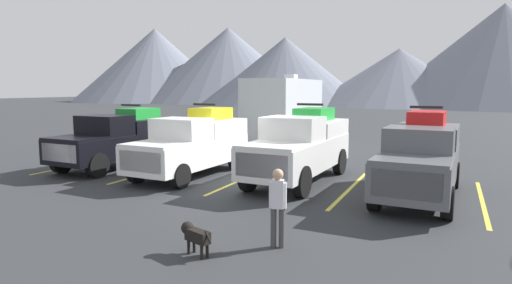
{
  "coord_description": "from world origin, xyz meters",
  "views": [
    {
      "loc": [
        6.61,
        -13.14,
        3.21
      ],
      "look_at": [
        0.0,
        1.32,
        1.2
      ],
      "focal_mm": 30.14,
      "sensor_mm": 36.0,
      "label": 1
    }
  ],
  "objects_px": {
    "pickup_truck_d": "(421,156)",
    "person_b": "(278,202)",
    "pickup_truck_b": "(194,143)",
    "pickup_truck_c": "(301,145)",
    "camper_trailer_a": "(285,108)",
    "dog": "(194,234)",
    "pickup_truck_a": "(118,138)"
  },
  "relations": [
    {
      "from": "pickup_truck_c",
      "to": "camper_trailer_a",
      "type": "height_order",
      "value": "camper_trailer_a"
    },
    {
      "from": "pickup_truck_d",
      "to": "camper_trailer_a",
      "type": "distance_m",
      "value": 11.92
    },
    {
      "from": "pickup_truck_a",
      "to": "pickup_truck_c",
      "type": "xyz_separation_m",
      "value": [
        7.62,
        0.54,
        0.07
      ]
    },
    {
      "from": "pickup_truck_c",
      "to": "camper_trailer_a",
      "type": "xyz_separation_m",
      "value": [
        -3.8,
        8.45,
        0.85
      ]
    },
    {
      "from": "pickup_truck_b",
      "to": "pickup_truck_c",
      "type": "relative_size",
      "value": 0.92
    },
    {
      "from": "pickup_truck_b",
      "to": "dog",
      "type": "xyz_separation_m",
      "value": [
        4.24,
        -6.6,
        -0.78
      ]
    },
    {
      "from": "pickup_truck_a",
      "to": "pickup_truck_c",
      "type": "height_order",
      "value": "pickup_truck_c"
    },
    {
      "from": "person_b",
      "to": "dog",
      "type": "xyz_separation_m",
      "value": [
        -1.32,
        -1.03,
        -0.52
      ]
    },
    {
      "from": "pickup_truck_d",
      "to": "dog",
      "type": "height_order",
      "value": "pickup_truck_d"
    },
    {
      "from": "pickup_truck_b",
      "to": "pickup_truck_d",
      "type": "height_order",
      "value": "pickup_truck_d"
    },
    {
      "from": "pickup_truck_a",
      "to": "dog",
      "type": "distance_m",
      "value": 10.4
    },
    {
      "from": "pickup_truck_b",
      "to": "camper_trailer_a",
      "type": "xyz_separation_m",
      "value": [
        0.15,
        9.09,
        0.91
      ]
    },
    {
      "from": "pickup_truck_a",
      "to": "pickup_truck_d",
      "type": "bearing_deg",
      "value": -0.21
    },
    {
      "from": "pickup_truck_c",
      "to": "dog",
      "type": "bearing_deg",
      "value": -87.68
    },
    {
      "from": "pickup_truck_b",
      "to": "pickup_truck_d",
      "type": "relative_size",
      "value": 0.95
    },
    {
      "from": "person_b",
      "to": "pickup_truck_b",
      "type": "bearing_deg",
      "value": 134.98
    },
    {
      "from": "pickup_truck_b",
      "to": "pickup_truck_c",
      "type": "height_order",
      "value": "pickup_truck_c"
    },
    {
      "from": "pickup_truck_b",
      "to": "person_b",
      "type": "distance_m",
      "value": 7.88
    },
    {
      "from": "dog",
      "to": "person_b",
      "type": "bearing_deg",
      "value": 37.77
    },
    {
      "from": "camper_trailer_a",
      "to": "dog",
      "type": "relative_size",
      "value": 10.35
    },
    {
      "from": "camper_trailer_a",
      "to": "pickup_truck_c",
      "type": "bearing_deg",
      "value": -65.81
    },
    {
      "from": "pickup_truck_b",
      "to": "pickup_truck_c",
      "type": "xyz_separation_m",
      "value": [
        3.95,
        0.64,
        0.06
      ]
    },
    {
      "from": "pickup_truck_b",
      "to": "pickup_truck_a",
      "type": "bearing_deg",
      "value": 178.38
    },
    {
      "from": "camper_trailer_a",
      "to": "person_b",
      "type": "bearing_deg",
      "value": -69.74
    },
    {
      "from": "pickup_truck_a",
      "to": "pickup_truck_c",
      "type": "relative_size",
      "value": 0.92
    },
    {
      "from": "pickup_truck_c",
      "to": "dog",
      "type": "distance_m",
      "value": 7.29
    },
    {
      "from": "pickup_truck_a",
      "to": "camper_trailer_a",
      "type": "distance_m",
      "value": 9.81
    },
    {
      "from": "camper_trailer_a",
      "to": "dog",
      "type": "distance_m",
      "value": 16.3
    },
    {
      "from": "pickup_truck_b",
      "to": "pickup_truck_d",
      "type": "xyz_separation_m",
      "value": [
        7.88,
        0.06,
        0.01
      ]
    },
    {
      "from": "pickup_truck_a",
      "to": "person_b",
      "type": "bearing_deg",
      "value": -31.55
    },
    {
      "from": "pickup_truck_d",
      "to": "person_b",
      "type": "xyz_separation_m",
      "value": [
        -2.32,
        -5.63,
        -0.27
      ]
    },
    {
      "from": "pickup_truck_a",
      "to": "camper_trailer_a",
      "type": "relative_size",
      "value": 0.66
    }
  ]
}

